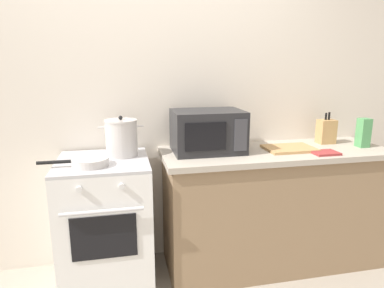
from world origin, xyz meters
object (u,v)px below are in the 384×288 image
Objects in this scene: knife_block at (326,131)px; oven_mitt at (325,153)px; stove at (106,224)px; stock_pot at (121,138)px; pasta_box at (363,133)px; frying_pan at (89,162)px; cutting_board at (289,148)px; microwave at (208,131)px.

knife_block is 0.37m from oven_mitt.
stove is 3.01× the size of stock_pot.
stove is at bearing 179.15° from pasta_box.
oven_mitt is at bearing -123.19° from knife_block.
stove is 4.18× the size of pasta_box.
frying_pan is 1.61m from oven_mitt.
frying_pan is at bearing -172.03° from knife_block.
stove is at bearing 174.10° from oven_mitt.
stove is 2.56× the size of cutting_board.
pasta_box is at bearing 17.98° from oven_mitt.
cutting_board reaches higher than stove.
frying_pan reaches higher than stove.
knife_block is at bearing 7.97° from frying_pan.
pasta_box is at bearing -3.90° from stock_pot.
cutting_board is at bearing -160.08° from knife_block.
frying_pan is (-0.07, -0.11, 0.48)m from stove.
frying_pan is 1.94× the size of pasta_box.
microwave is 0.63m from cutting_board.
microwave is 2.27× the size of pasta_box.
microwave reaches higher than knife_block.
stock_pot is at bearing 175.62° from cutting_board.
microwave is (0.74, 0.08, 0.61)m from stove.
stove is 1.84× the size of microwave.
microwave is at bearing 6.12° from stove.
microwave is 2.00× the size of knife_block.
oven_mitt is at bearing -10.21° from stock_pot.
microwave reaches higher than cutting_board.
oven_mitt is at bearing -162.02° from pasta_box.
cutting_board is (1.35, 0.00, 0.47)m from stove.
microwave reaches higher than stove.
knife_block is (0.99, 0.06, -0.05)m from microwave.
frying_pan is at bearing -175.45° from cutting_board.
oven_mitt is at bearing -40.10° from cutting_board.
knife_block is (1.73, 0.14, 0.56)m from stove.
frying_pan is at bearing -134.83° from stock_pot.
stock_pot is 1.60m from knife_block.
pasta_box reaches higher than frying_pan.
stove is 2.02m from pasta_box.
stock_pot is at bearing -178.32° from knife_block.
cutting_board is 2.00× the size of oven_mitt.
cutting_board is at bearing 177.09° from pasta_box.
oven_mitt is (1.54, -0.16, 0.47)m from stove.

